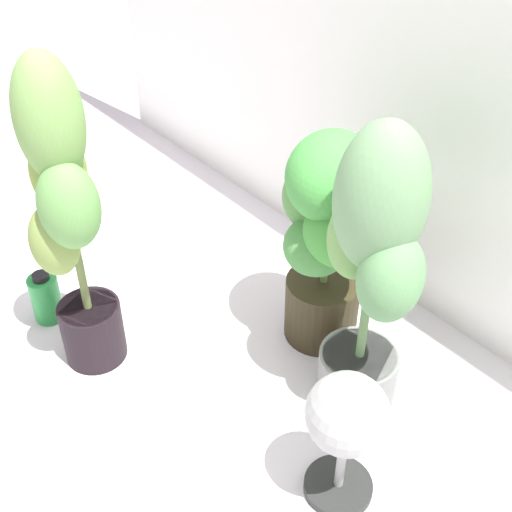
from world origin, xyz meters
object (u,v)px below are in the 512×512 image
at_px(floor_fan, 346,421).
at_px(potted_plant_back_center, 328,227).
at_px(potted_plant_back_right, 373,260).
at_px(nutrient_bottle, 46,298).
at_px(potted_plant_front_left, 66,212).

bearing_deg(floor_fan, potted_plant_back_center, -159.33).
bearing_deg(potted_plant_back_right, nutrient_bottle, -148.79).
distance_m(potted_plant_back_center, floor_fan, 0.60).
bearing_deg(floor_fan, potted_plant_back_right, -174.35).
bearing_deg(potted_plant_back_right, potted_plant_back_center, 158.96).
xyz_separation_m(potted_plant_front_left, floor_fan, (0.83, 0.25, -0.27)).
bearing_deg(floor_fan, potted_plant_front_left, -103.51).
distance_m(potted_plant_front_left, floor_fan, 0.91).
height_order(potted_plant_front_left, potted_plant_back_center, potted_plant_front_left).
bearing_deg(potted_plant_front_left, nutrient_bottle, -173.75).
height_order(potted_plant_front_left, floor_fan, potted_plant_front_left).
height_order(potted_plant_back_right, nutrient_bottle, potted_plant_back_right).
height_order(potted_plant_front_left, nutrient_bottle, potted_plant_front_left).
bearing_deg(nutrient_bottle, potted_plant_back_right, 31.21).
relative_size(potted_plant_back_center, floor_fan, 1.77).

